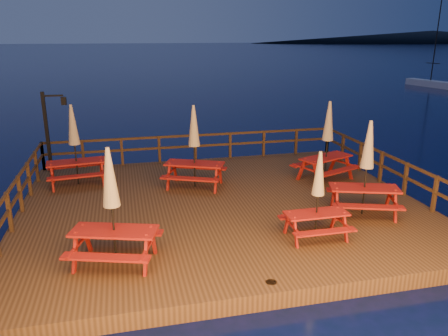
# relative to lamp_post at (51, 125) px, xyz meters

# --- Properties ---
(ground) EXTENTS (500.00, 500.00, 0.00)m
(ground) POSITION_rel_lamp_post_xyz_m (5.39, -4.55, -2.20)
(ground) COLOR black
(ground) RESTS_ON ground
(deck) EXTENTS (12.00, 10.00, 0.40)m
(deck) POSITION_rel_lamp_post_xyz_m (5.39, -4.55, -2.00)
(deck) COLOR #402914
(deck) RESTS_ON ground
(deck_piles) EXTENTS (11.44, 9.44, 1.40)m
(deck_piles) POSITION_rel_lamp_post_xyz_m (5.39, -4.55, -2.50)
(deck_piles) COLOR #332210
(deck_piles) RESTS_ON ground
(railing) EXTENTS (11.80, 9.75, 1.10)m
(railing) POSITION_rel_lamp_post_xyz_m (5.39, -2.77, -1.03)
(railing) COLOR #332210
(railing) RESTS_ON deck
(lamp_post) EXTENTS (0.85, 0.18, 3.00)m
(lamp_post) POSITION_rel_lamp_post_xyz_m (0.00, 0.00, 0.00)
(lamp_post) COLOR black
(lamp_post) RESTS_ON deck
(headland_right) EXTENTS (230.40, 86.40, 7.00)m
(headland_right) POSITION_rel_lamp_post_xyz_m (190.39, 225.45, 1.30)
(headland_right) COLOR black
(headland_right) RESTS_ON ground
(sailboat) EXTENTS (2.24, 6.60, 9.66)m
(sailboat) POSITION_rel_lamp_post_xyz_m (34.50, 23.23, -1.87)
(sailboat) COLOR silver
(sailboat) RESTS_ON ground
(picnic_table_0) EXTENTS (2.42, 2.25, 2.78)m
(picnic_table_0) POSITION_rel_lamp_post_xyz_m (4.83, -2.86, -0.35)
(picnic_table_0) COLOR maroon
(picnic_table_0) RESTS_ON deck
(picnic_table_1) EXTENTS (2.10, 1.80, 2.77)m
(picnic_table_1) POSITION_rel_lamp_post_xyz_m (0.94, -1.71, -0.36)
(picnic_table_1) COLOR maroon
(picnic_table_1) RESTS_ON deck
(picnic_table_2) EXTENTS (2.32, 2.10, 2.74)m
(picnic_table_2) POSITION_rel_lamp_post_xyz_m (9.14, -6.31, -0.37)
(picnic_table_2) COLOR maroon
(picnic_table_2) RESTS_ON deck
(picnic_table_3) EXTENTS (2.41, 2.21, 2.80)m
(picnic_table_3) POSITION_rel_lamp_post_xyz_m (9.48, -3.17, -0.34)
(picnic_table_3) COLOR maroon
(picnic_table_3) RESTS_ON deck
(picnic_table_4) EXTENTS (1.59, 1.31, 2.28)m
(picnic_table_4) POSITION_rel_lamp_post_xyz_m (7.17, -7.41, -0.61)
(picnic_table_4) COLOR maroon
(picnic_table_4) RESTS_ON deck
(picnic_table_5) EXTENTS (2.28, 2.06, 2.71)m
(picnic_table_5) POSITION_rel_lamp_post_xyz_m (2.23, -7.57, -0.39)
(picnic_table_5) COLOR maroon
(picnic_table_5) RESTS_ON deck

